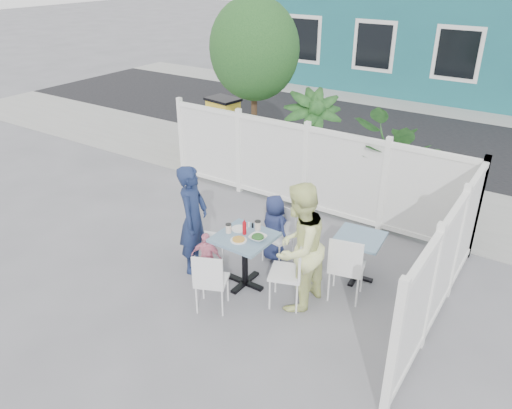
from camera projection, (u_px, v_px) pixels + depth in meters
The scene contains 29 objects.
ground at pixel (221, 268), 7.51m from camera, with size 80.00×80.00×0.00m, color slate.
near_sidewalk at pixel (332, 182), 10.34m from camera, with size 24.00×2.60×0.01m, color gray.
street at pixel (393, 134), 13.10m from camera, with size 24.00×5.00×0.01m, color black.
far_sidewalk at pixel (428, 107), 15.41m from camera, with size 24.00×1.60×0.01m, color gray.
fence_back at pixel (305, 170), 8.90m from camera, with size 5.86×0.08×1.60m.
fence_right at pixel (444, 268), 6.13m from camera, with size 0.08×3.66×1.60m.
tree at pixel (254, 50), 9.60m from camera, with size 1.80×1.62×3.59m.
utility_cabinet at pixel (224, 127), 11.65m from camera, with size 0.67×0.48×1.25m, color gold.
potted_shrub_a at pixel (310, 144), 9.47m from camera, with size 1.12×1.12×2.01m, color #173E1A.
potted_shrub_b at pixel (403, 170), 8.51m from camera, with size 1.68×1.45×1.86m, color #173E1A.
main_table at pixel (245, 247), 6.88m from camera, with size 0.76×0.76×0.79m.
spare_table at pixel (359, 246), 7.06m from camera, with size 0.71×0.71×0.69m.
chair_left at pixel (201, 233), 7.36m from camera, with size 0.51×0.52×0.93m.
chair_right at pixel (293, 268), 6.50m from camera, with size 0.56×0.56×0.98m.
chair_back at pixel (281, 231), 7.53m from camera, with size 0.44×0.43×0.85m.
chair_near at pixel (210, 278), 6.39m from camera, with size 0.52×0.51×0.88m.
chair_spare at pixel (346, 264), 6.57m from camera, with size 0.53×0.52×0.98m.
man at pixel (193, 219), 7.16m from camera, with size 0.60×0.39×1.65m, color #19264B.
woman at pixel (298, 247), 6.37m from camera, with size 0.86×0.67×1.76m, color #E1F250.
boy at pixel (274, 228), 7.54m from camera, with size 0.52×0.34×1.06m, color navy.
toddler at pixel (206, 257), 7.05m from camera, with size 0.46×0.19×0.79m, color pink.
plate_main at pixel (239, 240), 6.69m from camera, with size 0.22×0.22×0.01m, color white.
plate_side at pixel (239, 229), 6.97m from camera, with size 0.22×0.22×0.01m, color white.
salad_bowl at pixel (258, 238), 6.71m from camera, with size 0.23×0.23×0.06m, color white.
coffee_cup_a at pixel (229, 229), 6.86m from camera, with size 0.08×0.08×0.12m, color beige.
coffee_cup_b at pixel (258, 226), 6.93m from camera, with size 0.08×0.08×0.13m, color beige.
ketchup_bottle at pixel (244, 228), 6.81m from camera, with size 0.06×0.06×0.18m, color #AA0A13.
salt_shaker at pixel (249, 225), 7.02m from camera, with size 0.03×0.03×0.07m, color white.
pepper_shaker at pixel (253, 225), 7.00m from camera, with size 0.03×0.03×0.07m, color black.
Camera 1 is at (3.90, -4.95, 4.23)m, focal length 35.00 mm.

